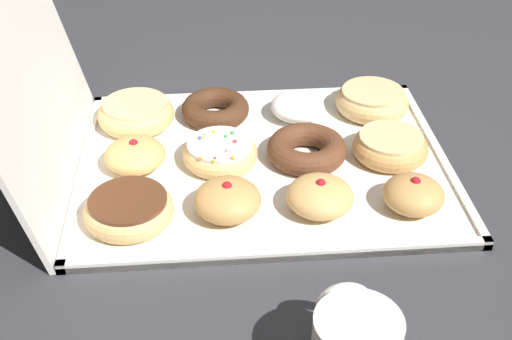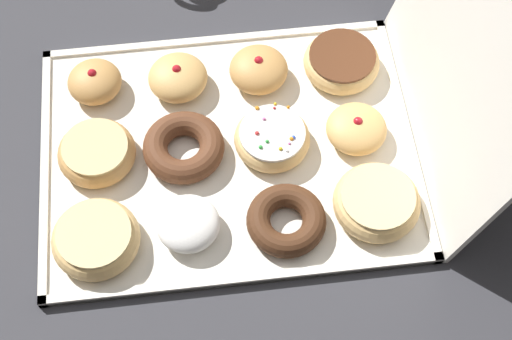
# 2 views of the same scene
# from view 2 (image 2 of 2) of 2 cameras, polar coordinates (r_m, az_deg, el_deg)

# --- Properties ---
(ground_plane) EXTENTS (3.00, 3.00, 0.00)m
(ground_plane) POSITION_cam_2_polar(r_m,az_deg,el_deg) (1.14, -2.06, 1.30)
(ground_plane) COLOR #333338
(donut_box) EXTENTS (0.42, 0.55, 0.01)m
(donut_box) POSITION_cam_2_polar(r_m,az_deg,el_deg) (1.13, -2.07, 1.43)
(donut_box) COLOR silver
(donut_box) RESTS_ON ground
(box_lid_open) EXTENTS (0.42, 0.12, 0.52)m
(box_lid_open) POSITION_cam_2_polar(r_m,az_deg,el_deg) (0.99, 17.46, 10.89)
(box_lid_open) COLOR silver
(box_lid_open) RESTS_ON ground
(jelly_filled_donut_0) EXTENTS (0.08, 0.08, 0.05)m
(jelly_filled_donut_0) POSITION_cam_2_polar(r_m,az_deg,el_deg) (1.19, -11.90, 6.44)
(jelly_filled_donut_0) COLOR tan
(jelly_filled_donut_0) RESTS_ON donut_box
(glazed_ring_donut_1) EXTENTS (0.11, 0.11, 0.04)m
(glazed_ring_donut_1) POSITION_cam_2_polar(r_m,az_deg,el_deg) (1.13, -11.76, 1.29)
(glazed_ring_donut_1) COLOR tan
(glazed_ring_donut_1) RESTS_ON donut_box
(glazed_ring_donut_2) EXTENTS (0.12, 0.12, 0.04)m
(glazed_ring_donut_2) POSITION_cam_2_polar(r_m,az_deg,el_deg) (1.06, -11.82, -5.01)
(glazed_ring_donut_2) COLOR #E5B770
(glazed_ring_donut_2) RESTS_ON donut_box
(jelly_filled_donut_3) EXTENTS (0.09, 0.09, 0.05)m
(jelly_filled_donut_3) POSITION_cam_2_polar(r_m,az_deg,el_deg) (1.18, -5.83, 6.85)
(jelly_filled_donut_3) COLOR tan
(jelly_filled_donut_3) RESTS_ON donut_box
(chocolate_cake_ring_donut_4) EXTENTS (0.12, 0.12, 0.04)m
(chocolate_cake_ring_donut_4) POSITION_cam_2_polar(r_m,az_deg,el_deg) (1.11, -5.41, 1.82)
(chocolate_cake_ring_donut_4) COLOR #59331E
(chocolate_cake_ring_donut_4) RESTS_ON donut_box
(powdered_filled_donut_5) EXTENTS (0.09, 0.09, 0.04)m
(powdered_filled_donut_5) POSITION_cam_2_polar(r_m,az_deg,el_deg) (1.05, -5.07, -4.00)
(powdered_filled_donut_5) COLOR white
(powdered_filled_donut_5) RESTS_ON donut_box
(jelly_filled_donut_6) EXTENTS (0.09, 0.09, 0.05)m
(jelly_filled_donut_6) POSITION_cam_2_polar(r_m,az_deg,el_deg) (1.18, 0.20, 7.48)
(jelly_filled_donut_6) COLOR tan
(jelly_filled_donut_6) RESTS_ON donut_box
(sprinkle_donut_7) EXTENTS (0.11, 0.11, 0.04)m
(sprinkle_donut_7) POSITION_cam_2_polar(r_m,az_deg,el_deg) (1.12, 1.18, 2.58)
(sprinkle_donut_7) COLOR #E5B770
(sprinkle_donut_7) RESTS_ON donut_box
(chocolate_cake_ring_donut_8) EXTENTS (0.11, 0.11, 0.03)m
(chocolate_cake_ring_donut_8) POSITION_cam_2_polar(r_m,az_deg,el_deg) (1.06, 2.26, -3.76)
(chocolate_cake_ring_donut_8) COLOR #472816
(chocolate_cake_ring_donut_8) RESTS_ON donut_box
(chocolate_frosted_donut_9) EXTENTS (0.12, 0.12, 0.04)m
(chocolate_frosted_donut_9) POSITION_cam_2_polar(r_m,az_deg,el_deg) (1.20, 6.38, 8.02)
(chocolate_frosted_donut_9) COLOR #E5B770
(chocolate_frosted_donut_9) RESTS_ON donut_box
(jelly_filled_donut_10) EXTENTS (0.09, 0.09, 0.05)m
(jelly_filled_donut_10) POSITION_cam_2_polar(r_m,az_deg,el_deg) (1.13, 7.52, 2.85)
(jelly_filled_donut_10) COLOR tan
(jelly_filled_donut_10) RESTS_ON donut_box
(glazed_ring_donut_11) EXTENTS (0.12, 0.12, 0.04)m
(glazed_ring_donut_11) POSITION_cam_2_polar(r_m,az_deg,el_deg) (1.07, 8.96, -2.36)
(glazed_ring_donut_11) COLOR #E5B770
(glazed_ring_donut_11) RESTS_ON donut_box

